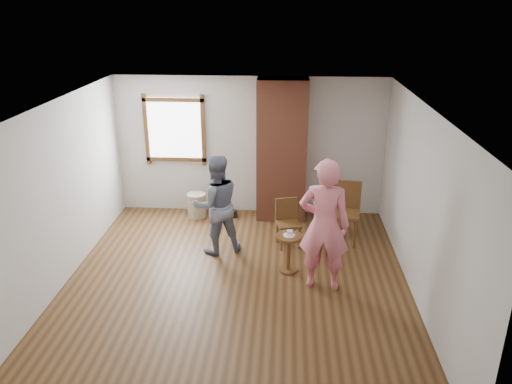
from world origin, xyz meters
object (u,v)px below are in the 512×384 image
(dining_chair_left, at_px, (288,220))
(dining_chair_right, at_px, (345,208))
(stoneware_crock, at_px, (197,205))
(man, at_px, (216,205))
(side_table, at_px, (289,247))
(person_pink, at_px, (324,226))

(dining_chair_left, height_order, dining_chair_right, dining_chair_right)
(stoneware_crock, distance_m, dining_chair_right, 2.83)
(stoneware_crock, xyz_separation_m, man, (0.57, -1.36, 0.59))
(stoneware_crock, xyz_separation_m, dining_chair_left, (1.72, -1.04, 0.22))
(side_table, bearing_deg, man, 153.80)
(stoneware_crock, relative_size, person_pink, 0.24)
(man, bearing_deg, side_table, 130.33)
(dining_chair_right, height_order, man, man)
(dining_chair_left, distance_m, man, 1.25)
(dining_chair_left, bearing_deg, stoneware_crock, 134.08)
(dining_chair_right, distance_m, side_table, 1.49)
(dining_chair_right, xyz_separation_m, man, (-2.11, -0.56, 0.24))
(dining_chair_left, distance_m, dining_chair_right, 1.01)
(dining_chair_left, relative_size, dining_chair_right, 0.77)
(dining_chair_right, relative_size, side_table, 1.72)
(man, xyz_separation_m, person_pink, (1.64, -0.98, 0.15))
(side_table, bearing_deg, dining_chair_left, 91.52)
(stoneware_crock, bearing_deg, person_pink, -46.62)
(man, bearing_deg, person_pink, 125.58)
(dining_chair_left, distance_m, side_table, 0.90)
(stoneware_crock, distance_m, man, 1.59)
(dining_chair_left, height_order, side_table, dining_chair_left)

